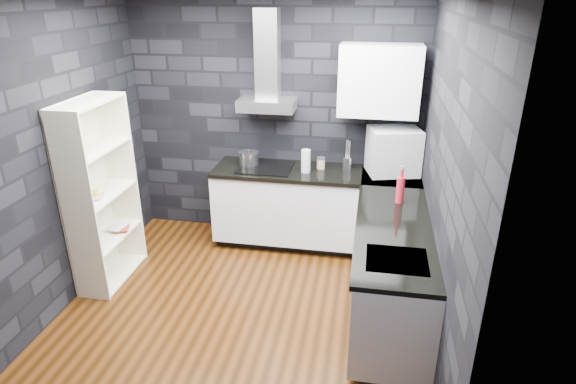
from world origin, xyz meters
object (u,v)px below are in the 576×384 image
(appliance_garage, at_px, (393,152))
(red_bottle, at_px, (400,190))
(storage_jar, at_px, (321,164))
(fruit_bowl, at_px, (94,196))
(glass_vase, at_px, (306,161))
(pot, at_px, (249,159))
(bookshelf, at_px, (101,195))
(utensil_crock, at_px, (347,163))

(appliance_garage, xyz_separation_m, red_bottle, (0.05, -0.77, -0.10))
(storage_jar, relative_size, fruit_bowl, 0.55)
(glass_vase, bearing_deg, pot, 171.22)
(glass_vase, xyz_separation_m, fruit_bowl, (-1.82, -1.05, -0.08))
(appliance_garage, bearing_deg, fruit_bowl, -170.93)
(red_bottle, relative_size, fruit_bowl, 1.27)
(appliance_garage, xyz_separation_m, fruit_bowl, (-2.72, -1.18, -0.19))
(pot, bearing_deg, bookshelf, -138.38)
(utensil_crock, relative_size, appliance_garage, 0.25)
(glass_vase, bearing_deg, fruit_bowl, -150.04)
(glass_vase, relative_size, storage_jar, 2.26)
(storage_jar, relative_size, appliance_garage, 0.21)
(storage_jar, bearing_deg, fruit_bowl, -148.97)
(red_bottle, height_order, bookshelf, bookshelf)
(glass_vase, xyz_separation_m, storage_jar, (0.15, 0.13, -0.07))
(glass_vase, xyz_separation_m, red_bottle, (0.95, -0.63, 0.00))
(bookshelf, bearing_deg, pot, 57.11)
(utensil_crock, bearing_deg, red_bottle, -56.73)
(storage_jar, distance_m, appliance_garage, 0.77)
(appliance_garage, bearing_deg, glass_vase, 174.14)
(utensil_crock, xyz_separation_m, bookshelf, (-2.24, -1.12, -0.06))
(red_bottle, xyz_separation_m, bookshelf, (-2.77, -0.31, -0.12))
(pot, distance_m, bookshelf, 1.57)
(appliance_garage, bearing_deg, utensil_crock, 161.07)
(appliance_garage, relative_size, bookshelf, 0.28)
(glass_vase, height_order, utensil_crock, glass_vase)
(utensil_crock, bearing_deg, bookshelf, -153.55)
(glass_vase, bearing_deg, appliance_garage, 8.63)
(bookshelf, bearing_deg, glass_vase, 42.89)
(storage_jar, distance_m, bookshelf, 2.24)
(fruit_bowl, bearing_deg, appliance_garage, 23.56)
(glass_vase, height_order, storage_jar, glass_vase)
(glass_vase, relative_size, bookshelf, 0.13)
(pot, height_order, storage_jar, pot)
(pot, bearing_deg, storage_jar, 2.47)
(pot, relative_size, appliance_garage, 0.42)
(fruit_bowl, bearing_deg, red_bottle, 8.61)
(red_bottle, bearing_deg, fruit_bowl, -171.39)
(glass_vase, distance_m, appliance_garage, 0.91)
(appliance_garage, bearing_deg, bookshelf, -172.83)
(utensil_crock, distance_m, bookshelf, 2.51)
(bookshelf, bearing_deg, fruit_bowl, -74.51)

